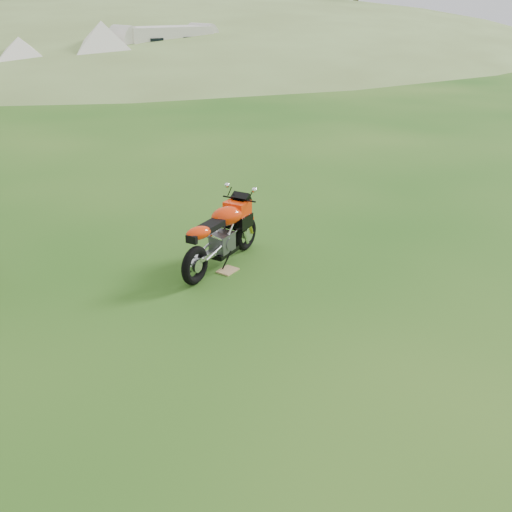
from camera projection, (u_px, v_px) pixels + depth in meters
ground at (289, 333)px, 6.29m from camera, size 120.00×120.00×0.00m
hillside at (182, 44)px, 48.42m from camera, size 80.00×64.00×8.00m
hedgerow at (182, 44)px, 48.42m from camera, size 36.00×1.20×8.60m
sport_motorcycle at (221, 231)px, 7.71m from camera, size 1.74×1.02×1.02m
plywood_board at (228, 270)px, 7.73m from camera, size 0.31×0.28×0.02m
tent_mid at (22, 60)px, 23.50m from camera, size 3.22×3.22×2.25m
tent_right at (104, 53)px, 24.67m from camera, size 3.88×3.88×2.61m
caravan at (166, 52)px, 26.65m from camera, size 5.10×2.48×2.34m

